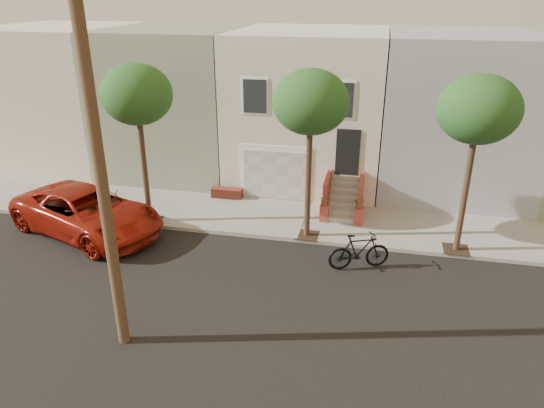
# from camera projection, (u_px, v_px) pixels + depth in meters

# --- Properties ---
(ground) EXTENTS (90.00, 90.00, 0.00)m
(ground) POSITION_uv_depth(u_px,v_px,m) (258.00, 290.00, 16.04)
(ground) COLOR black
(ground) RESTS_ON ground
(sidewalk) EXTENTS (40.00, 3.70, 0.15)m
(sidewalk) POSITION_uv_depth(u_px,v_px,m) (288.00, 219.00, 20.82)
(sidewalk) COLOR gray
(sidewalk) RESTS_ON ground
(house_row) EXTENTS (33.10, 11.70, 7.00)m
(house_row) POSITION_uv_depth(u_px,v_px,m) (310.00, 104.00, 24.65)
(house_row) COLOR beige
(house_row) RESTS_ON sidewalk
(tree_left) EXTENTS (2.70, 2.57, 6.30)m
(tree_left) POSITION_uv_depth(u_px,v_px,m) (137.00, 96.00, 18.52)
(tree_left) COLOR #2D2116
(tree_left) RESTS_ON sidewalk
(tree_mid) EXTENTS (2.70, 2.57, 6.30)m
(tree_mid) POSITION_uv_depth(u_px,v_px,m) (311.00, 103.00, 17.27)
(tree_mid) COLOR #2D2116
(tree_mid) RESTS_ON sidewalk
(tree_right) EXTENTS (2.70, 2.57, 6.30)m
(tree_right) POSITION_uv_depth(u_px,v_px,m) (479.00, 111.00, 16.22)
(tree_right) COLOR #2D2116
(tree_right) RESTS_ON sidewalk
(pickup_truck) EXTENTS (7.08, 5.01, 1.79)m
(pickup_truck) POSITION_uv_depth(u_px,v_px,m) (87.00, 212.00, 19.48)
(pickup_truck) COLOR maroon
(pickup_truck) RESTS_ON ground
(motorcycle) EXTENTS (2.24, 1.38, 1.30)m
(motorcycle) POSITION_uv_depth(u_px,v_px,m) (359.00, 251.00, 17.07)
(motorcycle) COLOR black
(motorcycle) RESTS_ON ground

